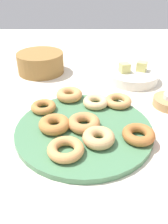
% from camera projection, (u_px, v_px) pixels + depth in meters
% --- Properties ---
extents(ground_plane, '(2.40, 2.40, 0.00)m').
position_uv_depth(ground_plane, '(84.00, 132.00, 0.66)').
color(ground_plane, beige).
extents(donut_plate, '(0.38, 0.38, 0.02)m').
position_uv_depth(donut_plate, '(84.00, 129.00, 0.66)').
color(donut_plate, '#4C7F56').
rests_on(donut_plate, ground_plane).
extents(donut_0, '(0.11, 0.11, 0.03)m').
position_uv_depth(donut_0, '(54.00, 124.00, 0.64)').
color(donut_0, '#BC7A3D').
rests_on(donut_0, donut_plate).
extents(donut_1, '(0.12, 0.12, 0.03)m').
position_uv_depth(donut_1, '(99.00, 138.00, 0.59)').
color(donut_1, tan).
rests_on(donut_1, donut_plate).
extents(donut_2, '(0.12, 0.12, 0.03)m').
position_uv_depth(donut_2, '(86.00, 123.00, 0.65)').
color(donut_2, '#C6844C').
rests_on(donut_2, donut_plate).
extents(donut_3, '(0.12, 0.12, 0.03)m').
position_uv_depth(donut_3, '(69.00, 95.00, 0.78)').
color(donut_3, tan).
rests_on(donut_3, donut_plate).
extents(donut_4, '(0.11, 0.11, 0.02)m').
position_uv_depth(donut_4, '(66.00, 149.00, 0.56)').
color(donut_4, tan).
rests_on(donut_4, donut_plate).
extents(donut_5, '(0.08, 0.08, 0.03)m').
position_uv_depth(donut_5, '(139.00, 134.00, 0.60)').
color(donut_5, '#AD6B33').
rests_on(donut_5, donut_plate).
extents(donut_6, '(0.11, 0.11, 0.02)m').
position_uv_depth(donut_6, '(118.00, 101.00, 0.75)').
color(donut_6, tan).
rests_on(donut_6, donut_plate).
extents(donut_7, '(0.11, 0.11, 0.02)m').
position_uv_depth(donut_7, '(44.00, 107.00, 0.72)').
color(donut_7, '#BC7A3D').
rests_on(donut_7, donut_plate).
extents(donut_8, '(0.11, 0.11, 0.02)m').
position_uv_depth(donut_8, '(96.00, 102.00, 0.75)').
color(donut_8, '#EABC84').
rests_on(donut_8, donut_plate).
extents(basket, '(0.26, 0.26, 0.08)m').
position_uv_depth(basket, '(41.00, 63.00, 1.00)').
color(basket, olive).
rests_on(basket, ground_plane).
extents(fruit_bowl, '(0.20, 0.20, 0.04)m').
position_uv_depth(fruit_bowl, '(133.00, 76.00, 0.94)').
color(fruit_bowl, silver).
rests_on(fruit_bowl, ground_plane).
extents(melon_chunk_left, '(0.04, 0.04, 0.04)m').
position_uv_depth(melon_chunk_left, '(125.00, 68.00, 0.92)').
color(melon_chunk_left, '#DBD67A').
rests_on(melon_chunk_left, fruit_bowl).
extents(melon_chunk_right, '(0.05, 0.05, 0.04)m').
position_uv_depth(melon_chunk_right, '(142.00, 66.00, 0.93)').
color(melon_chunk_right, '#DBD67A').
rests_on(melon_chunk_right, fruit_bowl).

